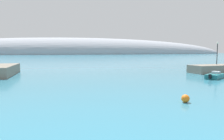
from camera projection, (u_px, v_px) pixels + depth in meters
The scene contains 5 objects.
breakwater_rocks at pixel (224, 68), 46.51m from camera, with size 16.07×4.36×1.66m, color gray.
distant_ridge at pixel (76, 54), 256.87m from camera, with size 393.53×59.00×38.75m, color #999EA8.
motorboat_teal_alongside_breakwater at pixel (215, 76), 36.23m from camera, with size 4.71×4.08×1.17m.
mooring_buoy_orange at pixel (185, 99), 19.59m from camera, with size 0.74×0.74×0.74m, color orange.
harbor_lamp_post at pixel (217, 51), 46.48m from camera, with size 0.36×0.36×4.81m.
Camera 1 is at (-11.20, -4.76, 4.73)m, focal length 34.75 mm.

